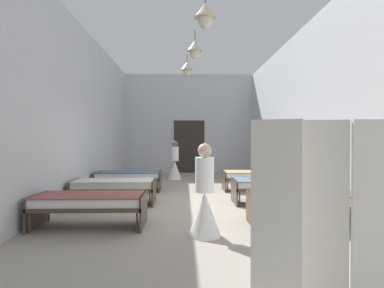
{
  "coord_description": "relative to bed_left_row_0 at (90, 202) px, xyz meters",
  "views": [
    {
      "loc": [
        -0.25,
        -7.34,
        1.54
      ],
      "look_at": [
        0.0,
        2.05,
        1.39
      ],
      "focal_mm": 29.0,
      "sensor_mm": 36.0,
      "label": 1
    }
  ],
  "objects": [
    {
      "name": "bed_left_row_0",
      "position": [
        0.0,
        0.0,
        0.0
      ],
      "size": [
        1.9,
        0.84,
        0.57
      ],
      "color": "#473828",
      "rests_on": "ground"
    },
    {
      "name": "bed_right_row_0",
      "position": [
        3.77,
        0.0,
        0.0
      ],
      "size": [
        1.9,
        0.84,
        0.57
      ],
      "color": "#473828",
      "rests_on": "ground"
    },
    {
      "name": "bed_left_row_1",
      "position": [
        0.0,
        1.9,
        0.0
      ],
      "size": [
        1.9,
        0.84,
        0.57
      ],
      "color": "#473828",
      "rests_on": "ground"
    },
    {
      "name": "room_shell",
      "position": [
        1.89,
        3.22,
        1.84
      ],
      "size": [
        6.27,
        14.1,
        4.54
      ],
      "color": "silver",
      "rests_on": "ground"
    },
    {
      "name": "ground_plane",
      "position": [
        1.89,
        1.9,
        -0.49
      ],
      "size": [
        6.47,
        14.5,
        0.1
      ],
      "primitive_type": "cube",
      "color": "#9E9384"
    },
    {
      "name": "bed_left_row_2",
      "position": [
        0.0,
        3.8,
        0.0
      ],
      "size": [
        1.9,
        0.84,
        0.57
      ],
      "color": "#473828",
      "rests_on": "ground"
    },
    {
      "name": "nurse_mid_aisle",
      "position": [
        1.97,
        -0.56,
        0.09
      ],
      "size": [
        0.52,
        0.52,
        1.49
      ],
      "rotation": [
        0.0,
        0.0,
        0.1
      ],
      "color": "white",
      "rests_on": "ground"
    },
    {
      "name": "nurse_near_aisle",
      "position": [
        1.29,
        6.46,
        0.09
      ],
      "size": [
        0.52,
        0.52,
        1.49
      ],
      "rotation": [
        0.0,
        0.0,
        0.32
      ],
      "color": "white",
      "rests_on": "ground"
    },
    {
      "name": "bed_right_row_1",
      "position": [
        3.77,
        1.9,
        0.0
      ],
      "size": [
        1.9,
        0.84,
        0.57
      ],
      "color": "#473828",
      "rests_on": "ground"
    },
    {
      "name": "privacy_screen",
      "position": [
        2.82,
        -2.88,
        0.41
      ],
      "size": [
        1.24,
        0.23,
        1.7
      ],
      "rotation": [
        0.0,
        0.0,
        -0.21
      ],
      "color": "silver",
      "rests_on": "ground"
    },
    {
      "name": "bed_right_row_2",
      "position": [
        3.77,
        3.8,
        0.0
      ],
      "size": [
        1.9,
        0.84,
        0.57
      ],
      "color": "#473828",
      "rests_on": "ground"
    },
    {
      "name": "patient_seated_primary",
      "position": [
        3.42,
        1.81,
        0.43
      ],
      "size": [
        0.44,
        0.44,
        0.8
      ],
      "color": "slate",
      "rests_on": "bed_right_row_1"
    }
  ]
}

